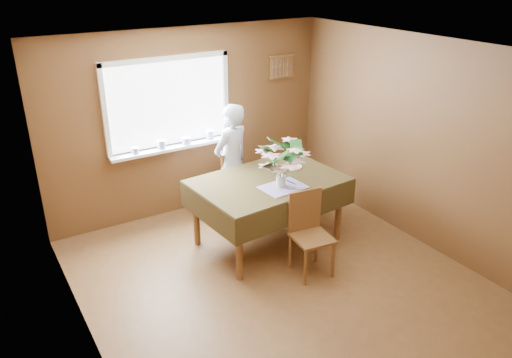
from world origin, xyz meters
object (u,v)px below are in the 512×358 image
dining_table (268,188)px  chair_near (309,229)px  chair_far (225,179)px  flower_bouquet (281,161)px  seated_woman (232,163)px

dining_table → chair_near: chair_near is taller
chair_far → chair_near: (0.13, -1.72, 0.00)m
chair_near → flower_bouquet: bearing=100.4°
dining_table → chair_near: 0.79m
dining_table → seated_woman: seated_woman is taller
chair_near → seated_woman: size_ratio=0.59×
flower_bouquet → chair_far: bearing=94.9°
seated_woman → flower_bouquet: seated_woman is taller
chair_far → flower_bouquet: (0.10, -1.20, 0.65)m
dining_table → chair_near: size_ratio=1.93×
chair_far → seated_woman: bearing=72.9°
chair_far → flower_bouquet: bearing=68.6°
flower_bouquet → seated_woman: bearing=94.2°
dining_table → seated_woman: bearing=90.0°
chair_near → seated_woman: (-0.11, 1.56, 0.28)m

